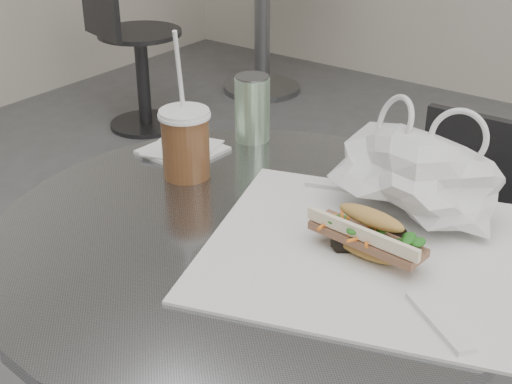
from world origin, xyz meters
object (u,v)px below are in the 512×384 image
Objects in this scene: iced_coffee at (186,142)px; sunglasses at (369,241)px; bg_table at (262,2)px; drink_can at (252,108)px; cafe_table at (255,380)px; bg_chair at (134,62)px; chair_far at (447,296)px; banh_mi at (368,235)px.

iced_coffee is 2.60× the size of sunglasses.
bg_table is at bearing 91.46° from sunglasses.
drink_can is at bearing 91.49° from iced_coffee.
cafe_table is 3.11× the size of iced_coffee.
bg_chair is at bearing 142.71° from drink_can.
bg_chair is at bearing 138.71° from iced_coffee.
chair_far is 0.74m from banh_mi.
iced_coffee is at bearing 158.41° from cafe_table.
banh_mi is 0.43m from drink_can.
iced_coffee reaches higher than drink_can.
banh_mi is at bearing -21.40° from bg_chair.
cafe_table is 0.63m from chair_far.
bg_table is at bearing 93.60° from bg_chair.
sunglasses is (0.07, -0.56, 0.44)m from chair_far.
banh_mi is (1.76, -2.17, 0.31)m from bg_table.
chair_far is at bearing -43.42° from bg_table.
sunglasses is (-0.00, 0.01, -0.02)m from banh_mi.
iced_coffee is 0.18m from drink_can.
bg_table is 6.13× the size of drink_can.
chair_far is at bearing -9.47° from bg_chair.
iced_coffee is (1.40, -2.12, 0.33)m from bg_table.
drink_can is (-0.29, -0.34, 0.49)m from chair_far.
drink_can is at bearing -54.21° from bg_table.
sunglasses reaches higher than bg_table.
drink_can reaches higher than bg_table.
bg_chair is (-1.83, 0.83, 0.00)m from chair_far.
iced_coffee is (1.55, -1.36, 0.48)m from bg_chair.
bg_table is 2.79m from sunglasses.
sunglasses is at bearing -50.82° from bg_table.
bg_table is at bearing 134.00° from banh_mi.
cafe_table is at bearing -163.16° from banh_mi.
chair_far is 0.66m from drink_can.
chair_far is (0.08, 0.61, -0.15)m from cafe_table.
banh_mi is at bearing -32.31° from drink_can.
drink_can is at bearing 111.08° from sunglasses.
cafe_table is 6.30× the size of drink_can.
bg_chair reaches higher than chair_far.
iced_coffee is 2.02× the size of drink_can.
drink_can is (-0.36, 0.23, 0.02)m from banh_mi.
sunglasses is at bearing 114.70° from banh_mi.
bg_table reaches higher than bg_chair.
bg_table is 2.81m from banh_mi.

